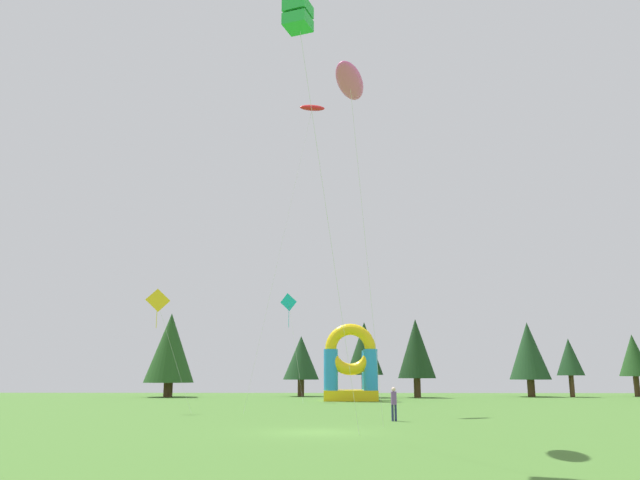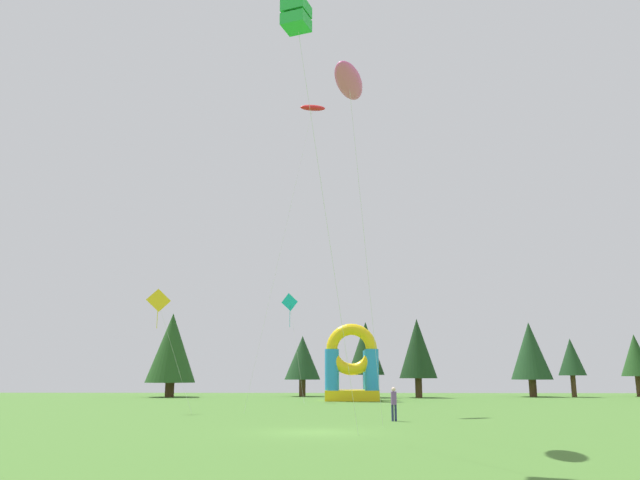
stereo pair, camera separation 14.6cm
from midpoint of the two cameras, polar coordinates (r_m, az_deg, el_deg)
name	(u,v)px [view 2 (the right image)]	position (r m, az deg, el deg)	size (l,w,h in m)	color
ground_plane	(316,432)	(27.69, -0.25, -17.32)	(120.00, 120.00, 0.00)	#47752D
kite_cyan_diamond	(290,303)	(59.62, -2.68, -5.84)	(2.24, 4.20, 9.81)	#19B7CC
kite_red_parafoil	(313,108)	(47.95, -0.58, 12.04)	(5.39, 4.08, 22.80)	red
kite_green_box	(296,17)	(23.69, -2.02, 19.87)	(2.84, 6.85, 15.54)	green
kite_yellow_diamond	(158,303)	(43.64, -14.63, -5.64)	(3.51, 1.44, 7.83)	yellow
kite_pink_parafoil	(349,81)	(27.63, 2.83, 14.41)	(2.55, 7.31, 15.46)	#EA599E
person_left_edge	(394,401)	(34.33, 6.95, -14.52)	(0.34, 0.34, 1.76)	navy
inflatable_red_slide	(352,371)	(61.04, 3.00, -11.99)	(5.12, 4.80, 7.24)	yellow
tree_row_1	(172,348)	(73.05, -13.47, -9.65)	(5.56, 5.56, 9.32)	#4C331E
tree_row_2	(302,358)	(73.33, -1.57, -10.82)	(4.16, 4.16, 6.90)	#4C331E
tree_row_3	(366,349)	(69.66, 4.30, -9.97)	(4.05, 4.05, 8.19)	#4C331E
tree_row_4	(417,349)	(70.20, 9.03, -9.87)	(4.15, 4.15, 8.55)	#4C331E
tree_row_5	(530,351)	(75.81, 18.87, -9.66)	(4.59, 4.59, 8.37)	#4C331E
tree_row_6	(571,357)	(76.34, 22.21, -9.99)	(3.00, 3.00, 6.47)	#4C331E
tree_row_7	(636,355)	(81.14, 27.14, -9.46)	(3.45, 3.45, 7.05)	#4C331E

